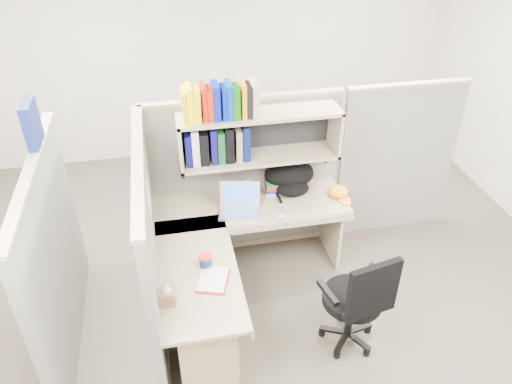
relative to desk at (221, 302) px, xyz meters
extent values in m
plane|color=#3B362E|center=(0.41, 0.29, -0.44)|extent=(6.00, 6.00, 0.00)
plane|color=beige|center=(0.41, 3.29, 0.91)|extent=(6.00, 0.00, 6.00)
cube|color=slate|center=(0.41, 1.19, 0.36)|extent=(1.80, 0.06, 1.60)
cube|color=gray|center=(0.41, 1.19, 1.18)|extent=(1.80, 0.08, 0.03)
cube|color=slate|center=(-0.49, 0.29, 0.36)|extent=(0.06, 1.80, 1.60)
cube|color=gray|center=(-0.49, 0.29, 1.18)|extent=(0.08, 1.80, 0.03)
cube|color=slate|center=(-1.19, 0.29, 0.36)|extent=(0.06, 1.80, 1.60)
cube|color=slate|center=(1.96, 1.19, 0.36)|extent=(1.20, 0.06, 1.60)
cube|color=navy|center=(-1.19, 0.64, 1.35)|extent=(0.07, 0.27, 0.32)
cube|color=white|center=(-0.46, 0.44, 0.76)|extent=(0.00, 0.21, 0.28)
cube|color=#9E8A70|center=(0.51, 0.99, 1.11)|extent=(1.40, 0.34, 0.03)
cube|color=#9E8A70|center=(0.51, 0.99, 0.70)|extent=(1.40, 0.34, 0.03)
cube|color=#9E8A70|center=(-0.18, 0.99, 0.90)|extent=(0.03, 0.34, 0.44)
cube|color=#9E8A70|center=(1.19, 0.99, 0.90)|extent=(0.03, 0.34, 0.44)
cube|color=black|center=(0.51, 1.15, 0.90)|extent=(1.38, 0.01, 0.41)
cube|color=#DFC204|center=(-0.11, 0.97, 1.25)|extent=(0.03, 0.20, 0.26)
cube|color=#FFF405|center=(-0.07, 0.97, 1.27)|extent=(0.05, 0.20, 0.29)
cube|color=#E8E504|center=(-0.02, 0.97, 1.25)|extent=(0.06, 0.20, 0.26)
cube|color=#B51507|center=(0.05, 0.97, 1.27)|extent=(0.04, 0.20, 0.29)
cube|color=#A81E06|center=(0.09, 0.97, 1.25)|extent=(0.05, 0.20, 0.26)
cube|color=#05149F|center=(0.14, 0.97, 1.27)|extent=(0.06, 0.20, 0.29)
cube|color=#041E8E|center=(0.21, 0.97, 1.25)|extent=(0.04, 0.20, 0.26)
cube|color=#043494|center=(0.25, 0.97, 1.27)|extent=(0.04, 0.20, 0.29)
cube|color=#0C6007|center=(0.30, 0.97, 1.25)|extent=(0.06, 0.20, 0.26)
cube|color=orange|center=(0.36, 0.97, 1.27)|extent=(0.04, 0.20, 0.29)
cube|color=black|center=(0.41, 0.97, 1.25)|extent=(0.05, 0.20, 0.26)
cube|color=#B6AB8C|center=(0.46, 0.97, 1.27)|extent=(0.06, 0.20, 0.29)
cube|color=#070848|center=(-0.11, 1.01, 0.86)|extent=(0.05, 0.24, 0.29)
cube|color=silver|center=(-0.05, 1.01, 0.87)|extent=(0.06, 0.24, 0.32)
cube|color=black|center=(0.02, 1.01, 0.86)|extent=(0.07, 0.24, 0.29)
cube|color=#0C074E|center=(0.10, 1.01, 0.87)|extent=(0.05, 0.24, 0.32)
cube|color=#094518|center=(0.17, 1.01, 0.86)|extent=(0.06, 0.24, 0.29)
cube|color=black|center=(0.24, 1.01, 0.87)|extent=(0.07, 0.24, 0.32)
cube|color=gray|center=(0.32, 1.01, 0.86)|extent=(0.05, 0.24, 0.29)
cube|color=#071149|center=(0.38, 1.01, 0.87)|extent=(0.06, 0.24, 0.32)
cube|color=#9E8A70|center=(0.41, 0.86, 0.28)|extent=(1.74, 0.60, 0.03)
cube|color=#9E8A70|center=(-0.16, 0.09, 0.28)|extent=(0.60, 1.34, 0.03)
cube|color=#9E8A70|center=(0.41, 0.56, 0.24)|extent=(1.74, 0.02, 0.07)
cube|color=#9E8A70|center=(0.14, 0.09, 0.24)|extent=(0.02, 1.34, 0.07)
cube|color=#9E8A70|center=(-0.16, -0.26, -0.10)|extent=(0.40, 0.55, 0.68)
cube|color=gray|center=(0.05, -0.26, 0.10)|extent=(0.02, 0.50, 0.16)
cube|color=gray|center=(0.05, -0.26, -0.08)|extent=(0.02, 0.50, 0.16)
cube|color=gray|center=(0.05, -0.26, -0.30)|extent=(0.02, 0.50, 0.22)
cube|color=#B2B2B7|center=(0.06, -0.26, 0.10)|extent=(0.01, 0.12, 0.01)
cube|color=#9E8A70|center=(1.21, 0.89, -0.09)|extent=(0.03, 0.55, 0.70)
cylinder|color=navy|center=(-0.09, 0.12, 0.33)|extent=(0.10, 0.10, 0.09)
cylinder|color=red|center=(-0.09, 0.12, 0.38)|extent=(0.10, 0.10, 0.02)
ellipsoid|color=#9AB4DB|center=(0.62, 0.59, 0.31)|extent=(0.10, 0.08, 0.03)
cylinder|color=silver|center=(0.41, 1.05, 0.35)|extent=(0.09, 0.09, 0.11)
cylinder|color=black|center=(1.00, -0.21, 0.05)|extent=(0.47, 0.47, 0.07)
cube|color=black|center=(1.05, -0.42, 0.32)|extent=(0.41, 0.13, 0.47)
cylinder|color=black|center=(1.00, -0.21, -0.15)|extent=(0.06, 0.06, 0.41)
cylinder|color=black|center=(1.00, -0.21, -0.39)|extent=(0.45, 0.45, 0.10)
cube|color=black|center=(0.77, -0.26, 0.20)|extent=(0.09, 0.27, 0.04)
cube|color=black|center=(1.23, -0.16, 0.20)|extent=(0.09, 0.27, 0.04)
camera|label=1|loc=(-0.29, -2.77, 2.88)|focal=35.00mm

